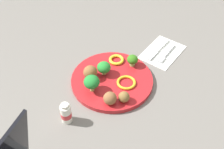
{
  "coord_description": "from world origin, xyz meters",
  "views": [
    {
      "loc": [
        0.52,
        0.48,
        0.73
      ],
      "look_at": [
        0.0,
        0.0,
        0.04
      ],
      "focal_mm": 47.39,
      "sensor_mm": 36.0,
      "label": 1
    }
  ],
  "objects": [
    {
      "name": "napkin",
      "position": [
        -0.25,
        0.04,
        0.0
      ],
      "size": [
        0.18,
        0.14,
        0.01
      ],
      "primitive_type": "cube",
      "rotation": [
        0.0,
        0.0,
        0.11
      ],
      "color": "white",
      "rests_on": "ground_plane"
    },
    {
      "name": "broccoli_floret_near_rim",
      "position": [
        -0.1,
        0.01,
        0.04
      ],
      "size": [
        0.04,
        0.04,
        0.04
      ],
      "color": "#91CD69",
      "rests_on": "plate"
    },
    {
      "name": "meatball_center",
      "position": [
        0.05,
        0.09,
        0.03
      ],
      "size": [
        0.04,
        0.04,
        0.04
      ],
      "primitive_type": "sphere",
      "color": "brown",
      "rests_on": "plate"
    },
    {
      "name": "meatball_front_right",
      "position": [
        0.04,
        -0.06,
        0.04
      ],
      "size": [
        0.05,
        0.05,
        0.05
      ],
      "primitive_type": "sphere",
      "color": "brown",
      "rests_on": "plate"
    },
    {
      "name": "plate",
      "position": [
        0.0,
        0.0,
        0.01
      ],
      "size": [
        0.28,
        0.28,
        0.02
      ],
      "primitive_type": "cylinder",
      "color": "red",
      "rests_on": "ground_plane"
    },
    {
      "name": "yogurt_bottle",
      "position": [
        0.21,
        0.01,
        0.03
      ],
      "size": [
        0.03,
        0.03,
        0.07
      ],
      "color": "white",
      "rests_on": "ground_plane"
    },
    {
      "name": "ground_plane",
      "position": [
        0.0,
        0.0,
        0.0
      ],
      "size": [
        4.0,
        4.0,
        0.0
      ],
      "primitive_type": "plane",
      "color": "slate"
    },
    {
      "name": "pepper_ring_front_left",
      "position": [
        -0.02,
        0.05,
        0.02
      ],
      "size": [
        0.08,
        0.08,
        0.01
      ],
      "primitive_type": "torus",
      "rotation": [
        0.0,
        0.0,
        0.39
      ],
      "color": "yellow",
      "rests_on": "plate"
    },
    {
      "name": "pepper_ring_far_rim",
      "position": [
        -0.08,
        -0.05,
        0.02
      ],
      "size": [
        0.08,
        0.08,
        0.01
      ],
      "primitive_type": "torus",
      "rotation": [
        0.0,
        0.0,
        5.55
      ],
      "color": "yellow",
      "rests_on": "plate"
    },
    {
      "name": "meatball_mid_left",
      "position": [
        0.08,
        0.07,
        0.04
      ],
      "size": [
        0.04,
        0.04,
        0.04
      ],
      "primitive_type": "sphere",
      "color": "brown",
      "rests_on": "plate"
    },
    {
      "name": "fork",
      "position": [
        -0.24,
        0.06,
        0.01
      ],
      "size": [
        0.12,
        0.03,
        0.01
      ],
      "color": "silver",
      "rests_on": "napkin"
    },
    {
      "name": "knife",
      "position": [
        -0.24,
        0.02,
        0.01
      ],
      "size": [
        0.15,
        0.03,
        0.01
      ],
      "color": "white",
      "rests_on": "napkin"
    },
    {
      "name": "broccoli_floret_mid_left",
      "position": [
        0.08,
        -0.01,
        0.05
      ],
      "size": [
        0.05,
        0.05,
        0.06
      ],
      "color": "#8FCA66",
      "rests_on": "plate"
    },
    {
      "name": "broccoli_floret_far_rim",
      "position": [
        -0.0,
        -0.04,
        0.04
      ],
      "size": [
        0.05,
        0.05,
        0.05
      ],
      "color": "#A8C569",
      "rests_on": "plate"
    }
  ]
}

